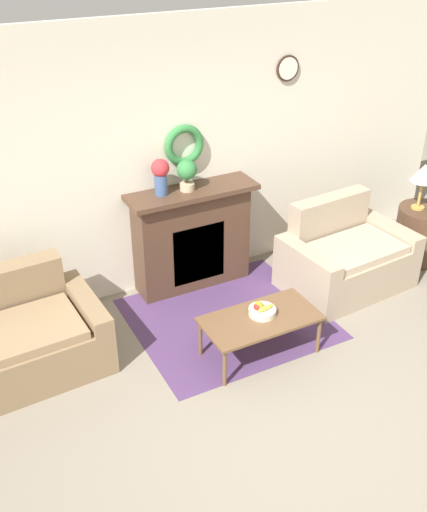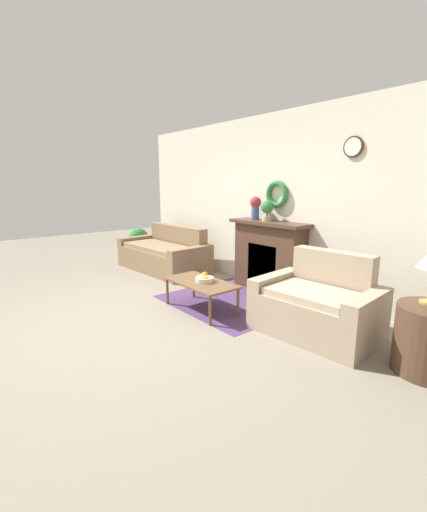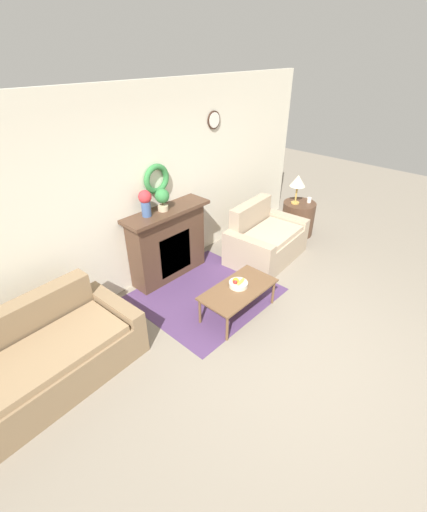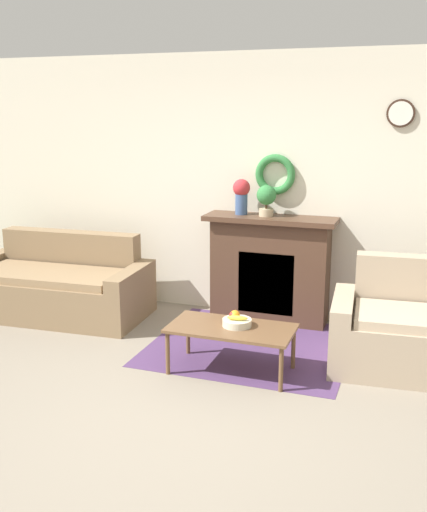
# 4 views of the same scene
# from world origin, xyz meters

# --- Properties ---
(ground_plane) EXTENTS (16.00, 16.00, 0.00)m
(ground_plane) POSITION_xyz_m (0.00, 0.00, 0.00)
(ground_plane) COLOR gray
(floor_rug) EXTENTS (1.80, 1.63, 0.01)m
(floor_rug) POSITION_xyz_m (0.14, 1.66, 0.00)
(floor_rug) COLOR #4C335B
(floor_rug) RESTS_ON ground_plane
(wall_back) EXTENTS (6.80, 0.14, 2.70)m
(wall_back) POSITION_xyz_m (0.00, 2.62, 1.35)
(wall_back) COLOR beige
(wall_back) RESTS_ON ground_plane
(fireplace) EXTENTS (1.32, 0.41, 1.09)m
(fireplace) POSITION_xyz_m (0.12, 2.41, 0.55)
(fireplace) COLOR #4C3323
(fireplace) RESTS_ON ground_plane
(couch_left) EXTENTS (1.97, 1.03, 0.84)m
(couch_left) POSITION_xyz_m (-2.05, 1.86, 0.30)
(couch_left) COLOR #846B4C
(couch_left) RESTS_ON ground_plane
(loveseat_right) EXTENTS (1.35, 0.96, 0.90)m
(loveseat_right) POSITION_xyz_m (1.53, 1.66, 0.31)
(loveseat_right) COLOR tan
(loveseat_right) RESTS_ON ground_plane
(coffee_table) EXTENTS (1.03, 0.53, 0.39)m
(coffee_table) POSITION_xyz_m (0.14, 1.08, 0.36)
(coffee_table) COLOR brown
(coffee_table) RESTS_ON ground_plane
(fruit_bowl) EXTENTS (0.24, 0.24, 0.12)m
(fruit_bowl) POSITION_xyz_m (0.17, 1.11, 0.44)
(fruit_bowl) COLOR beige
(fruit_bowl) RESTS_ON coffee_table
(side_table_by_loveseat) EXTENTS (0.59, 0.59, 0.61)m
(side_table_by_loveseat) POSITION_xyz_m (2.65, 1.71, 0.31)
(side_table_by_loveseat) COLOR #4C3323
(side_table_by_loveseat) RESTS_ON ground_plane
(table_lamp) EXTENTS (0.27, 0.27, 0.52)m
(table_lamp) POSITION_xyz_m (2.57, 1.76, 1.02)
(table_lamp) COLOR #B28E42
(table_lamp) RESTS_ON side_table_by_loveseat
(mug) EXTENTS (0.07, 0.07, 0.09)m
(mug) POSITION_xyz_m (2.78, 1.60, 0.66)
(mug) COLOR silver
(mug) RESTS_ON side_table_by_loveseat
(vase_on_mantel_left) EXTENTS (0.17, 0.17, 0.36)m
(vase_on_mantel_left) POSITION_xyz_m (-0.19, 2.42, 1.30)
(vase_on_mantel_left) COLOR #3D5684
(vase_on_mantel_left) RESTS_ON fireplace
(potted_plant_on_mantel) EXTENTS (0.20, 0.20, 0.31)m
(potted_plant_on_mantel) POSITION_xyz_m (0.08, 2.40, 1.28)
(potted_plant_on_mantel) COLOR tan
(potted_plant_on_mantel) RESTS_ON fireplace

